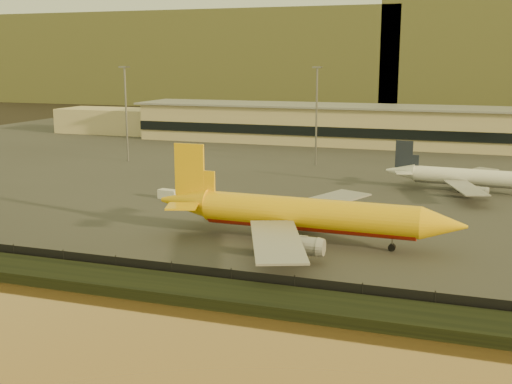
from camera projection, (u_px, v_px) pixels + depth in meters
ground at (251, 256)px, 90.97m from camera, size 900.00×900.00×0.00m
embankment at (203, 292)px, 75.07m from camera, size 320.00×7.00×1.40m
tarmac at (363, 159)px, 178.98m from camera, size 320.00×220.00×0.20m
perimeter_fence at (216, 276)px, 78.66m from camera, size 300.00×0.05×2.20m
terminal_building at (335, 125)px, 210.63m from camera, size 202.00×25.00×12.60m
apron_light_masts at (414, 109)px, 152.53m from camera, size 152.20×12.20×25.40m
distant_hills at (397, 53)px, 406.20m from camera, size 470.00×160.00×70.00m
dhl_cargo_jet at (303, 215)px, 96.50m from camera, size 47.52×46.70×14.24m
white_narrowbody_jet at (470, 178)px, 133.47m from camera, size 35.25×34.32×10.12m
gse_vehicle_yellow at (358, 212)px, 112.26m from camera, size 4.52×2.62×1.91m
gse_vehicle_white at (168, 194)px, 127.37m from camera, size 4.29×2.41×1.83m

